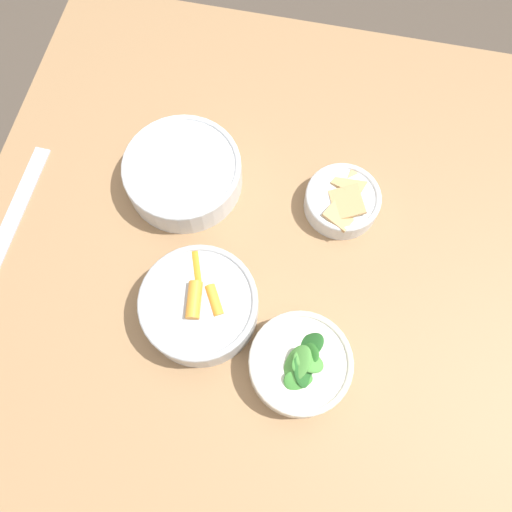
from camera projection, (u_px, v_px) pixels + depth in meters
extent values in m
plane|color=#4C4238|center=(245.00, 349.00, 1.52)|extent=(10.00, 10.00, 0.00)
cube|color=#99724C|center=(235.00, 276.00, 0.83)|extent=(1.10, 0.93, 0.03)
cube|color=olive|center=(430.00, 176.00, 1.32)|extent=(0.06, 0.06, 0.72)
cube|color=olive|center=(3.00, 511.00, 1.05)|extent=(0.06, 0.06, 0.72)
cube|color=olive|center=(137.00, 123.00, 1.38)|extent=(0.06, 0.06, 0.72)
cylinder|color=silver|center=(200.00, 306.00, 0.77)|extent=(0.18, 0.18, 0.06)
torus|color=silver|center=(198.00, 301.00, 0.74)|extent=(0.18, 0.18, 0.01)
cylinder|color=orange|center=(219.00, 288.00, 0.77)|extent=(0.03, 0.05, 0.02)
cylinder|color=orange|center=(191.00, 318.00, 0.75)|extent=(0.03, 0.05, 0.02)
cylinder|color=orange|center=(197.00, 270.00, 0.77)|extent=(0.06, 0.04, 0.02)
cylinder|color=orange|center=(194.00, 300.00, 0.74)|extent=(0.06, 0.03, 0.02)
cylinder|color=orange|center=(214.00, 300.00, 0.74)|extent=(0.05, 0.04, 0.02)
cylinder|color=silver|center=(300.00, 364.00, 0.75)|extent=(0.15, 0.15, 0.05)
torus|color=silver|center=(301.00, 362.00, 0.72)|extent=(0.15, 0.15, 0.01)
ellipsoid|color=#235B23|center=(309.00, 347.00, 0.73)|extent=(0.06, 0.06, 0.05)
ellipsoid|color=#235B23|center=(303.00, 369.00, 0.71)|extent=(0.07, 0.05, 0.05)
ellipsoid|color=#4C933D|center=(309.00, 361.00, 0.71)|extent=(0.04, 0.05, 0.02)
ellipsoid|color=#3D8433|center=(302.00, 361.00, 0.71)|extent=(0.05, 0.04, 0.03)
ellipsoid|color=#4C933D|center=(298.00, 364.00, 0.71)|extent=(0.07, 0.05, 0.05)
ellipsoid|color=#3D8433|center=(301.00, 385.00, 0.72)|extent=(0.05, 0.07, 0.05)
ellipsoid|color=#2D7028|center=(311.00, 352.00, 0.72)|extent=(0.04, 0.04, 0.04)
cylinder|color=silver|center=(183.00, 174.00, 0.85)|extent=(0.20, 0.20, 0.06)
torus|color=silver|center=(181.00, 166.00, 0.83)|extent=(0.20, 0.20, 0.01)
cylinder|color=#9E6B4C|center=(184.00, 176.00, 0.86)|extent=(0.18, 0.18, 0.03)
ellipsoid|color=#A36B4C|center=(187.00, 217.00, 0.81)|extent=(0.01, 0.01, 0.01)
ellipsoid|color=#8E5B3D|center=(202.00, 134.00, 0.86)|extent=(0.01, 0.01, 0.01)
ellipsoid|color=#A36B4C|center=(213.00, 147.00, 0.85)|extent=(0.01, 0.01, 0.01)
ellipsoid|color=#AD7551|center=(142.00, 163.00, 0.84)|extent=(0.01, 0.01, 0.01)
ellipsoid|color=#8E5B3D|center=(159.00, 170.00, 0.84)|extent=(0.01, 0.01, 0.01)
ellipsoid|color=#8E5B3D|center=(144.00, 153.00, 0.85)|extent=(0.01, 0.01, 0.01)
ellipsoid|color=#8E5B3D|center=(201.00, 212.00, 0.81)|extent=(0.01, 0.01, 0.01)
ellipsoid|color=#8E5B3D|center=(137.00, 193.00, 0.83)|extent=(0.01, 0.01, 0.01)
ellipsoid|color=#A36B4C|center=(148.00, 163.00, 0.84)|extent=(0.01, 0.01, 0.01)
cylinder|color=tan|center=(147.00, 200.00, 0.82)|extent=(0.03, 0.03, 0.01)
cylinder|color=#E0A88E|center=(185.00, 211.00, 0.81)|extent=(0.03, 0.03, 0.01)
cylinder|color=silver|center=(342.00, 202.00, 0.84)|extent=(0.13, 0.13, 0.04)
torus|color=silver|center=(344.00, 197.00, 0.83)|extent=(0.13, 0.13, 0.01)
cube|color=tan|center=(349.00, 200.00, 0.84)|extent=(0.05, 0.05, 0.02)
cube|color=tan|center=(357.00, 186.00, 0.84)|extent=(0.05, 0.05, 0.02)
cube|color=tan|center=(339.00, 196.00, 0.83)|extent=(0.07, 0.07, 0.02)
cube|color=tan|center=(350.00, 182.00, 0.84)|extent=(0.06, 0.06, 0.02)
cube|color=tan|center=(340.00, 215.00, 0.81)|extent=(0.06, 0.06, 0.02)
cube|color=tan|center=(347.00, 202.00, 0.82)|extent=(0.07, 0.07, 0.02)
cube|color=#EFB7C6|center=(6.00, 233.00, 0.84)|extent=(0.34, 0.04, 0.00)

